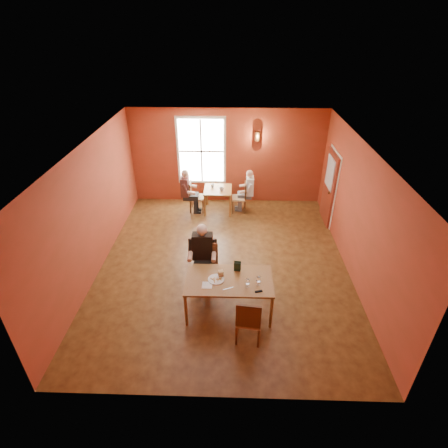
{
  "coord_description": "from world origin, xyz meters",
  "views": [
    {
      "loc": [
        0.22,
        -6.89,
        5.33
      ],
      "look_at": [
        0.0,
        0.2,
        1.05
      ],
      "focal_mm": 28.0,
      "sensor_mm": 36.0,
      "label": 1
    }
  ],
  "objects_px": {
    "chair_empty": "(249,318)",
    "main_table": "(229,295)",
    "chair_diner_maroon": "(197,196)",
    "second_table": "(218,200)",
    "chair_diner_white": "(239,197)",
    "diner_maroon": "(196,191)",
    "diner_main": "(206,263)",
    "chair_diner_main": "(207,269)",
    "diner_white": "(240,192)"
  },
  "relations": [
    {
      "from": "chair_diner_main",
      "to": "diner_maroon",
      "type": "relative_size",
      "value": 0.81
    },
    {
      "from": "main_table",
      "to": "chair_diner_white",
      "type": "distance_m",
      "value": 4.32
    },
    {
      "from": "chair_empty",
      "to": "second_table",
      "type": "relative_size",
      "value": 1.21
    },
    {
      "from": "chair_empty",
      "to": "chair_diner_maroon",
      "type": "bearing_deg",
      "value": 112.63
    },
    {
      "from": "chair_diner_white",
      "to": "chair_diner_maroon",
      "type": "relative_size",
      "value": 0.99
    },
    {
      "from": "chair_empty",
      "to": "diner_maroon",
      "type": "height_order",
      "value": "diner_maroon"
    },
    {
      "from": "diner_main",
      "to": "chair_diner_main",
      "type": "bearing_deg",
      "value": -90.0
    },
    {
      "from": "second_table",
      "to": "chair_diner_maroon",
      "type": "xyz_separation_m",
      "value": [
        -0.65,
        0.0,
        0.11
      ]
    },
    {
      "from": "diner_white",
      "to": "chair_diner_main",
      "type": "bearing_deg",
      "value": 168.25
    },
    {
      "from": "diner_main",
      "to": "chair_diner_maroon",
      "type": "xyz_separation_m",
      "value": [
        -0.57,
        3.69,
        -0.25
      ]
    },
    {
      "from": "chair_diner_main",
      "to": "main_table",
      "type": "bearing_deg",
      "value": 127.57
    },
    {
      "from": "chair_empty",
      "to": "chair_diner_maroon",
      "type": "relative_size",
      "value": 1.06
    },
    {
      "from": "main_table",
      "to": "chair_diner_main",
      "type": "bearing_deg",
      "value": 127.57
    },
    {
      "from": "main_table",
      "to": "chair_diner_maroon",
      "type": "bearing_deg",
      "value": 103.93
    },
    {
      "from": "chair_diner_maroon",
      "to": "second_table",
      "type": "bearing_deg",
      "value": 90.0
    },
    {
      "from": "second_table",
      "to": "diner_main",
      "type": "bearing_deg",
      "value": -91.26
    },
    {
      "from": "diner_main",
      "to": "diner_maroon",
      "type": "distance_m",
      "value": 3.74
    },
    {
      "from": "chair_diner_maroon",
      "to": "diner_maroon",
      "type": "distance_m",
      "value": 0.2
    },
    {
      "from": "chair_diner_main",
      "to": "diner_main",
      "type": "height_order",
      "value": "diner_main"
    },
    {
      "from": "chair_empty",
      "to": "main_table",
      "type": "bearing_deg",
      "value": 124.45
    },
    {
      "from": "chair_diner_white",
      "to": "diner_maroon",
      "type": "relative_size",
      "value": 0.7
    },
    {
      "from": "chair_diner_main",
      "to": "chair_empty",
      "type": "relative_size",
      "value": 1.07
    },
    {
      "from": "second_table",
      "to": "chair_diner_white",
      "type": "distance_m",
      "value": 0.66
    },
    {
      "from": "diner_main",
      "to": "diner_white",
      "type": "relative_size",
      "value": 1.13
    },
    {
      "from": "chair_diner_main",
      "to": "diner_maroon",
      "type": "distance_m",
      "value": 3.71
    },
    {
      "from": "chair_empty",
      "to": "chair_diner_white",
      "type": "height_order",
      "value": "chair_empty"
    },
    {
      "from": "diner_main",
      "to": "chair_diner_maroon",
      "type": "bearing_deg",
      "value": -81.24
    },
    {
      "from": "chair_empty",
      "to": "chair_diner_white",
      "type": "bearing_deg",
      "value": 98.25
    },
    {
      "from": "second_table",
      "to": "diner_white",
      "type": "bearing_deg",
      "value": 0.0
    },
    {
      "from": "diner_main",
      "to": "diner_white",
      "type": "bearing_deg",
      "value": -101.66
    },
    {
      "from": "chair_empty",
      "to": "diner_maroon",
      "type": "xyz_separation_m",
      "value": [
        -1.48,
        5.03,
        0.17
      ]
    },
    {
      "from": "chair_empty",
      "to": "second_table",
      "type": "height_order",
      "value": "chair_empty"
    },
    {
      "from": "second_table",
      "to": "chair_diner_main",
      "type": "bearing_deg",
      "value": -91.27
    },
    {
      "from": "chair_diner_main",
      "to": "diner_maroon",
      "type": "height_order",
      "value": "diner_maroon"
    },
    {
      "from": "chair_diner_main",
      "to": "chair_diner_white",
      "type": "height_order",
      "value": "chair_diner_main"
    },
    {
      "from": "diner_main",
      "to": "chair_empty",
      "type": "relative_size",
      "value": 1.43
    },
    {
      "from": "chair_empty",
      "to": "diner_white",
      "type": "distance_m",
      "value": 5.03
    },
    {
      "from": "diner_main",
      "to": "second_table",
      "type": "bearing_deg",
      "value": -91.26
    },
    {
      "from": "diner_main",
      "to": "chair_diner_white",
      "type": "xyz_separation_m",
      "value": [
        0.73,
        3.69,
        -0.25
      ]
    },
    {
      "from": "diner_white",
      "to": "chair_diner_maroon",
      "type": "height_order",
      "value": "diner_white"
    },
    {
      "from": "diner_white",
      "to": "main_table",
      "type": "bearing_deg",
      "value": 176.53
    },
    {
      "from": "second_table",
      "to": "chair_diner_maroon",
      "type": "distance_m",
      "value": 0.66
    },
    {
      "from": "main_table",
      "to": "chair_diner_maroon",
      "type": "height_order",
      "value": "chair_diner_maroon"
    },
    {
      "from": "chair_diner_main",
      "to": "diner_white",
      "type": "bearing_deg",
      "value": -101.75
    },
    {
      "from": "chair_diner_white",
      "to": "diner_main",
      "type": "bearing_deg",
      "value": 168.79
    },
    {
      "from": "second_table",
      "to": "diner_maroon",
      "type": "distance_m",
      "value": 0.74
    },
    {
      "from": "chair_diner_white",
      "to": "diner_white",
      "type": "bearing_deg",
      "value": -90.0
    },
    {
      "from": "main_table",
      "to": "diner_maroon",
      "type": "height_order",
      "value": "diner_maroon"
    },
    {
      "from": "chair_diner_main",
      "to": "chair_diner_maroon",
      "type": "relative_size",
      "value": 1.13
    },
    {
      "from": "diner_main",
      "to": "main_table",
      "type": "bearing_deg",
      "value": 128.88
    }
  ]
}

